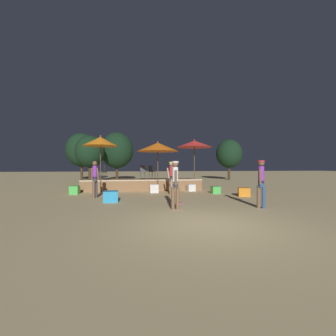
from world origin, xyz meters
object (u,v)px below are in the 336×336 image
object	(u,v)px
patio_umbrella_0	(158,147)
patio_umbrella_1	(100,142)
patio_umbrella_2	(194,144)
cube_seat_4	(244,192)
background_tree_3	(82,150)
cube_seat_1	(191,188)
person_0	(175,182)
bistro_chair_2	(104,171)
cube_seat_3	(216,190)
person_2	(95,177)
bistro_chair_3	(143,171)
frisbee_disc	(180,203)
person_3	(171,176)
background_tree_0	(90,152)
person_1	(261,181)
background_tree_2	(117,150)
cube_seat_5	(154,188)
bistro_chair_1	(103,170)
background_tree_1	(229,154)
bistro_chair_0	(151,170)
cube_seat_2	(75,190)
cube_seat_0	(111,196)

from	to	relation	value
patio_umbrella_0	patio_umbrella_1	world-z (taller)	patio_umbrella_1
patio_umbrella_2	cube_seat_4	size ratio (longest dim) A/B	4.58
background_tree_3	cube_seat_1	bearing A→B (deg)	-54.33
cube_seat_1	person_0	distance (m)	6.04
bistro_chair_2	cube_seat_3	bearing A→B (deg)	86.57
person_2	cube_seat_1	bearing A→B (deg)	-36.20
bistro_chair_3	frisbee_disc	xyz separation A→B (m)	(1.24, -6.18, -1.24)
cube_seat_1	person_3	distance (m)	2.45
bistro_chair_3	background_tree_0	xyz separation A→B (m)	(-4.52, 6.04, 1.63)
person_1	background_tree_2	size ratio (longest dim) A/B	0.35
patio_umbrella_0	cube_seat_5	world-z (taller)	patio_umbrella_0
person_0	bistro_chair_1	distance (m)	8.98
patio_umbrella_1	background_tree_1	bearing A→B (deg)	38.37
bistro_chair_3	patio_umbrella_2	bearing A→B (deg)	151.35
person_1	background_tree_1	xyz separation A→B (m)	(6.09, 16.26, 1.93)
patio_umbrella_2	background_tree_0	xyz separation A→B (m)	(-7.79, 7.29, -0.11)
cube_seat_1	cube_seat_5	world-z (taller)	cube_seat_5
bistro_chair_0	patio_umbrella_0	bearing A→B (deg)	142.85
patio_umbrella_2	background_tree_3	world-z (taller)	background_tree_3
person_2	background_tree_1	xyz separation A→B (m)	(12.64, 12.48, 1.94)
bistro_chair_0	bistro_chair_1	size ratio (longest dim) A/B	1.00
patio_umbrella_2	bistro_chair_2	distance (m)	6.09
patio_umbrella_1	cube_seat_2	distance (m)	3.18
bistro_chair_0	cube_seat_4	bearing A→B (deg)	177.42
patio_umbrella_0	person_0	distance (m)	6.14
cube_seat_5	bistro_chair_0	world-z (taller)	bistro_chair_0
patio_umbrella_1	cube_seat_3	xyz separation A→B (m)	(6.56, -1.72, -2.83)
cube_seat_4	background_tree_3	distance (m)	19.51
cube_seat_1	cube_seat_4	world-z (taller)	cube_seat_4
person_1	person_2	distance (m)	7.56
patio_umbrella_2	background_tree_0	distance (m)	10.67
bistro_chair_2	background_tree_2	bearing A→B (deg)	-160.81
patio_umbrella_1	cube_seat_0	size ratio (longest dim) A/B	5.24
cube_seat_5	cube_seat_1	bearing A→B (deg)	10.34
cube_seat_2	bistro_chair_1	size ratio (longest dim) A/B	0.56
cube_seat_1	person_1	world-z (taller)	person_1
patio_umbrella_0	bistro_chair_0	size ratio (longest dim) A/B	3.44
patio_umbrella_0	cube_seat_4	world-z (taller)	patio_umbrella_0
cube_seat_2	background_tree_0	bearing A→B (deg)	94.45
cube_seat_5	background_tree_3	distance (m)	15.28
person_1	background_tree_1	size ratio (longest dim) A/B	0.39
person_1	person_2	bearing A→B (deg)	13.10
person_1	person_2	world-z (taller)	person_2
background_tree_3	bistro_chair_0	bearing A→B (deg)	-56.34
person_2	background_tree_0	bearing A→B (deg)	43.86
cube_seat_2	bistro_chair_1	xyz separation A→B (m)	(1.16, 3.08, 1.03)
cube_seat_2	bistro_chair_0	world-z (taller)	bistro_chair_0
patio_umbrella_0	patio_umbrella_1	bearing A→B (deg)	179.35
person_3	person_2	bearing A→B (deg)	86.57
person_3	background_tree_2	bearing A→B (deg)	6.91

